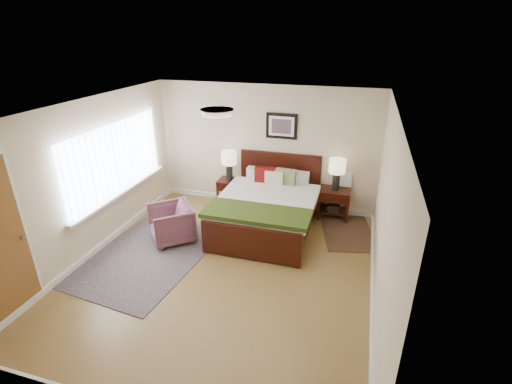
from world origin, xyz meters
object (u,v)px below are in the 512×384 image
at_px(bed, 267,203).
at_px(lamp_left, 229,161).
at_px(nightstand_left, 229,185).
at_px(rug_persian, 147,256).
at_px(lamp_right, 337,169).
at_px(armchair, 171,223).
at_px(nightstand_right, 334,201).

distance_m(bed, lamp_left, 1.40).
height_order(nightstand_left, rug_persian, nightstand_left).
height_order(bed, lamp_right, lamp_right).
xyz_separation_m(nightstand_left, armchair, (-0.48, -1.66, -0.11)).
xyz_separation_m(nightstand_left, rug_persian, (-0.64, -2.26, -0.43)).
relative_size(nightstand_right, rug_persian, 0.24).
xyz_separation_m(bed, nightstand_left, (-1.03, 0.81, -0.10)).
bearing_deg(nightstand_left, lamp_left, 90.00).
bearing_deg(bed, armchair, -150.74).
relative_size(lamp_left, rug_persian, 0.25).
bearing_deg(armchair, lamp_left, 123.18).
bearing_deg(rug_persian, lamp_left, 80.39).
relative_size(lamp_left, lamp_right, 1.00).
bearing_deg(lamp_left, lamp_right, 0.00).
relative_size(nightstand_left, armchair, 0.77).
distance_m(nightstand_left, lamp_left, 0.54).
bearing_deg(lamp_right, armchair, -147.69).
height_order(bed, nightstand_left, bed).
bearing_deg(bed, lamp_left, 141.20).
distance_m(nightstand_left, nightstand_right, 2.18).
relative_size(bed, nightstand_right, 3.59).
bearing_deg(rug_persian, bed, 46.88).
bearing_deg(lamp_right, nightstand_right, -90.00).
bearing_deg(armchair, lamp_right, 81.49).
bearing_deg(rug_persian, lamp_right, 45.06).
distance_m(nightstand_right, armchair, 3.14).
relative_size(lamp_right, rug_persian, 0.25).
bearing_deg(lamp_right, rug_persian, -141.06).
bearing_deg(rug_persian, nightstand_left, 80.26).
relative_size(nightstand_right, lamp_left, 0.99).
height_order(bed, lamp_left, bed).
xyz_separation_m(bed, nightstand_right, (1.14, 0.82, -0.17)).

